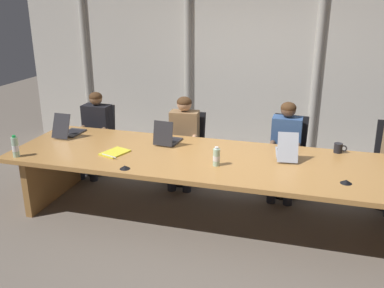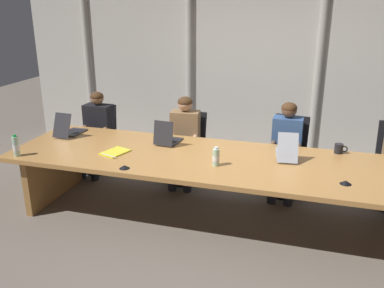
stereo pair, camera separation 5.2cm
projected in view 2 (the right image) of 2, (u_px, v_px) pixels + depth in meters
name	position (u px, v px, depth m)	size (l,w,h in m)	color
ground_plane	(216.00, 219.00, 4.74)	(15.20, 15.20, 0.00)	#6B6056
conference_table	(217.00, 170.00, 4.54)	(4.65, 1.30, 0.73)	#B77F42
curtain_backdrop	(253.00, 59.00, 6.32)	(7.60, 0.17, 3.01)	beige
laptop_left_end	(70.00, 130.00, 5.27)	(0.24, 0.45, 0.31)	#2D2D33
laptop_left_mid	(168.00, 139.00, 4.95)	(0.27, 0.38, 0.30)	#2D2D33
laptop_center	(286.00, 152.00, 4.53)	(0.27, 0.51, 0.31)	#A8ADB7
office_chair_left_end	(99.00, 145.00, 6.09)	(0.60, 0.60, 0.91)	black
office_chair_left_mid	(186.00, 154.00, 5.73)	(0.60, 0.60, 0.91)	black
office_chair_center	(286.00, 164.00, 5.37)	(0.60, 0.61, 0.95)	black
person_left_end	(96.00, 128.00, 5.83)	(0.40, 0.55, 1.15)	black
person_left_mid	(184.00, 136.00, 5.48)	(0.42, 0.57, 1.17)	olive
person_center	(286.00, 145.00, 5.13)	(0.38, 0.55, 1.18)	#335184
water_bottle_primary	(216.00, 157.00, 4.28)	(0.07, 0.07, 0.20)	#ADD1B2
water_bottle_secondary	(16.00, 146.00, 4.54)	(0.07, 0.07, 0.24)	#ADD1B2
coffee_mug_near	(339.00, 149.00, 4.64)	(0.14, 0.09, 0.11)	black
conference_mic_left_side	(346.00, 182.00, 3.87)	(0.11, 0.11, 0.04)	black
conference_mic_right_side	(124.00, 167.00, 4.23)	(0.11, 0.11, 0.04)	black
spiral_notepad	(115.00, 152.00, 4.66)	(0.30, 0.36, 0.03)	yellow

